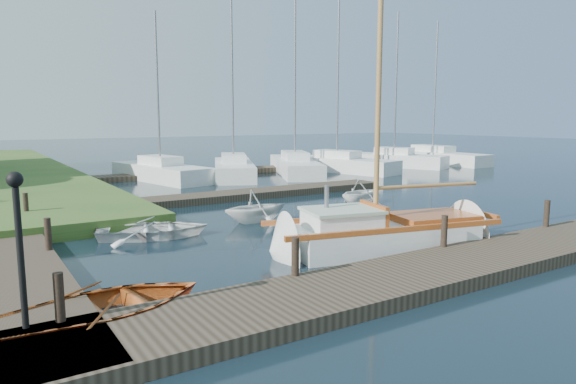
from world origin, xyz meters
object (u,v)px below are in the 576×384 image
mooring_post_4 (48,234)px  tender_d (360,190)px  lamp_post (18,229)px  marina_boat_1 (161,171)px  marina_boat_7 (433,156)px  mooring_post_0 (59,297)px  sailboat (387,236)px  tender_a (153,226)px  dinghy (107,301)px  marina_boat_3 (295,164)px  mooring_post_5 (26,205)px  marina_boat_4 (337,163)px  mooring_post_2 (444,231)px  marina_boat_6 (394,159)px  mooring_post_1 (295,256)px  tender_b (256,204)px  marina_boat_2 (234,168)px  mooring_post_3 (547,213)px

mooring_post_4 → tender_d: (12.10, 2.47, -0.11)m
lamp_post → marina_boat_1: 21.67m
marina_boat_7 → mooring_post_0: bearing=122.8°
sailboat → tender_a: size_ratio=3.04×
mooring_post_0 → lamp_post: bearing=180.0°
dinghy → marina_boat_3: size_ratio=0.28×
mooring_post_5 → marina_boat_7: size_ratio=0.07×
marina_boat_3 → marina_boat_4: bearing=-72.9°
marina_boat_3 → lamp_post: bearing=162.0°
tender_a → marina_boat_7: size_ratio=0.30×
mooring_post_4 → marina_boat_4: (19.39, 13.44, -0.13)m
mooring_post_5 → marina_boat_3: size_ratio=0.06×
marina_boat_4 → marina_boat_7: 10.29m
mooring_post_2 → marina_boat_7: (21.14, 19.38, -0.14)m
mooring_post_2 → marina_boat_3: 20.40m
marina_boat_1 → marina_boat_6: marina_boat_6 is taller
mooring_post_1 → marina_boat_7: marina_boat_7 is taller
dinghy → mooring_post_0: bearing=106.1°
lamp_post → tender_b: bearing=40.5°
sailboat → marina_boat_1: 18.32m
marina_boat_2 → marina_boat_3: marina_boat_3 is taller
dinghy → tender_d: (11.80, 7.13, 0.22)m
tender_d → marina_boat_1: bearing=7.5°
tender_d → marina_boat_7: size_ratio=0.21×
dinghy → marina_boat_4: bearing=-53.7°
mooring_post_3 → marina_boat_3: bearing=80.0°
mooring_post_1 → marina_boat_1: (3.80, 19.76, -0.14)m
mooring_post_2 → marina_boat_1: marina_boat_1 is taller
mooring_post_5 → marina_boat_2: marina_boat_2 is taller
tender_b → dinghy: bearing=133.5°
mooring_post_0 → mooring_post_2: size_ratio=1.00×
marina_boat_4 → mooring_post_4: bearing=109.7°
marina_boat_3 → marina_boat_4: marina_boat_3 is taller
mooring_post_0 → dinghy: mooring_post_0 is taller
mooring_post_0 → marina_boat_2: size_ratio=0.07×
mooring_post_2 → mooring_post_5: same height
sailboat → tender_a: 6.84m
mooring_post_1 → mooring_post_5: (-4.00, 10.00, 0.00)m
tender_d → marina_boat_7: marina_boat_7 is taller
dinghy → tender_a: 6.43m
tender_a → marina_boat_1: marina_boat_1 is taller
mooring_post_2 → mooring_post_4: same height
marina_boat_3 → marina_boat_7: (13.32, 0.54, -0.02)m
tender_d → dinghy: bearing=109.3°
marina_boat_2 → marina_boat_6: size_ratio=0.99×
mooring_post_3 → marina_boat_7: marina_boat_7 is taller
marina_boat_6 → mooring_post_4: bearing=95.3°
mooring_post_4 → marina_boat_4: bearing=34.7°
lamp_post → mooring_post_5: bearing=84.3°
mooring_post_5 → lamp_post: lamp_post is taller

